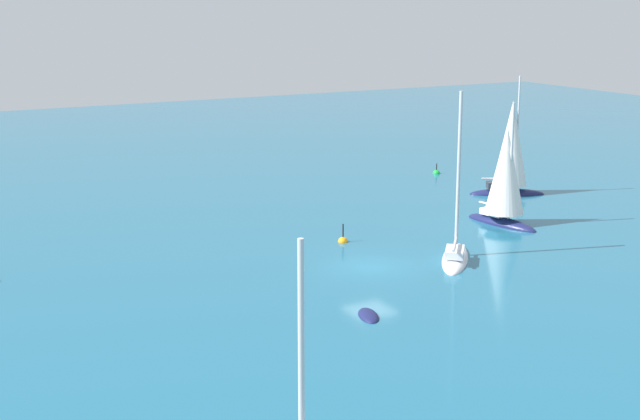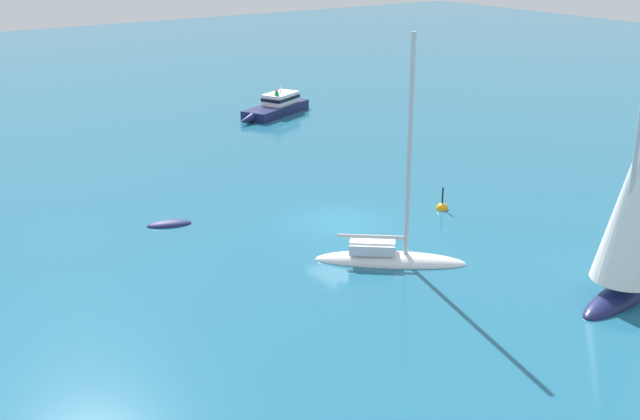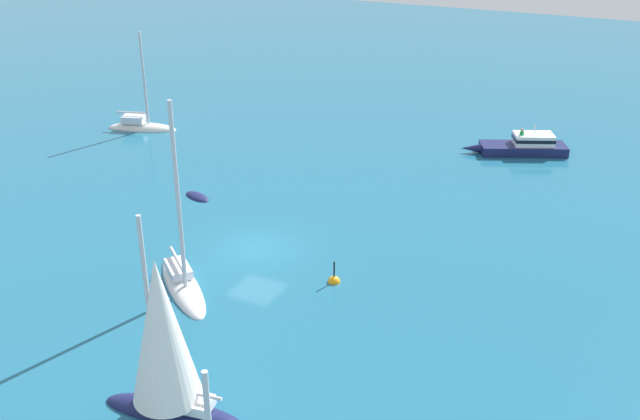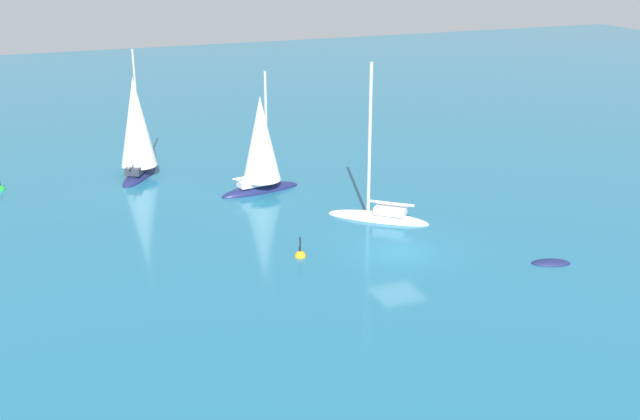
# 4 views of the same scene
# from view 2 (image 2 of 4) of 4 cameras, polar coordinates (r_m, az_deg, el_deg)

# --- Properties ---
(ground_plane) EXTENTS (160.00, 160.00, 0.00)m
(ground_plane) POSITION_cam_2_polar(r_m,az_deg,el_deg) (37.69, 1.43, -0.88)
(ground_plane) COLOR #1E607F
(ketch) EXTENTS (5.66, 2.86, 8.32)m
(ketch) POSITION_cam_2_polar(r_m,az_deg,el_deg) (31.27, 20.92, -0.91)
(ketch) COLOR #191E4C
(ketch) RESTS_ON ground
(skiff) EXTENTS (2.21, 1.52, 0.43)m
(skiff) POSITION_cam_2_polar(r_m,az_deg,el_deg) (38.01, -10.46, -1.03)
(skiff) COLOR #191E4C
(skiff) RESTS_ON ground
(sloop) EXTENTS (5.63, 5.03, 9.67)m
(sloop) POSITION_cam_2_polar(r_m,az_deg,el_deg) (33.41, 4.84, -3.19)
(sloop) COLOR white
(sloop) RESTS_ON ground
(motor_cruiser) EXTENTS (7.19, 4.27, 2.05)m
(motor_cruiser) POSITION_cam_2_polar(r_m,az_deg,el_deg) (59.17, -3.08, 7.24)
(motor_cruiser) COLOR #191E4C
(motor_cruiser) RESTS_ON ground
(channel_buoy) EXTENTS (0.60, 0.60, 1.39)m
(channel_buoy) POSITION_cam_2_polar(r_m,az_deg,el_deg) (39.87, 8.50, 0.09)
(channel_buoy) COLOR orange
(channel_buoy) RESTS_ON ground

